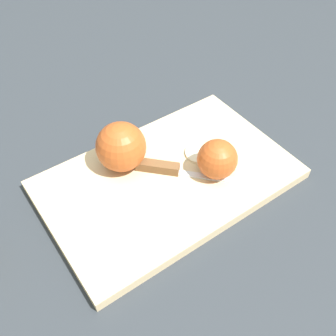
% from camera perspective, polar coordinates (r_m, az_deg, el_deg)
% --- Properties ---
extents(ground_plane, '(4.00, 4.00, 0.00)m').
position_cam_1_polar(ground_plane, '(0.71, 0.00, -2.19)').
color(ground_plane, '#282D33').
extents(cutting_board, '(0.47, 0.33, 0.02)m').
position_cam_1_polar(cutting_board, '(0.70, 0.00, -1.66)').
color(cutting_board, '#D1B789').
rests_on(cutting_board, ground_plane).
extents(apple_half_left, '(0.09, 0.09, 0.09)m').
position_cam_1_polar(apple_half_left, '(0.69, -6.83, 3.10)').
color(apple_half_left, '#AD4C1E').
rests_on(apple_half_left, cutting_board).
extents(apple_half_right, '(0.07, 0.07, 0.07)m').
position_cam_1_polar(apple_half_right, '(0.68, 7.15, 1.27)').
color(apple_half_right, '#AD4C1E').
rests_on(apple_half_right, cutting_board).
extents(knife, '(0.11, 0.15, 0.02)m').
position_cam_1_polar(knife, '(0.70, -0.78, 0.03)').
color(knife, silver).
rests_on(knife, cutting_board).
extents(apple_slice, '(0.05, 0.05, 0.01)m').
position_cam_1_polar(apple_slice, '(0.73, 4.72, 2.15)').
color(apple_slice, beige).
rests_on(apple_slice, cutting_board).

